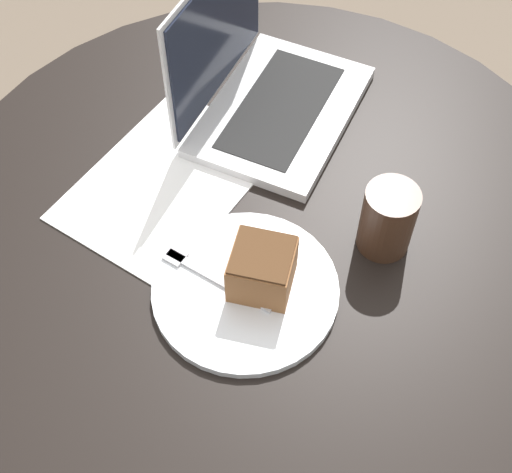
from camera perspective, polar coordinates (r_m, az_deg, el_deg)
ground_plane at (r=1.70m, az=0.50°, el=-13.65°), size 12.00×12.00×0.00m
dining_table at (r=1.19m, az=0.70°, el=-3.29°), size 1.01×1.01×0.75m
paper_document at (r=1.09m, az=-7.02°, el=4.49°), size 0.39×0.36×0.00m
plate at (r=0.97m, az=-0.86°, el=-4.28°), size 0.25×0.25×0.01m
cake_slice at (r=0.94m, az=0.74°, el=-2.60°), size 0.09×0.09×0.07m
fork at (r=0.97m, az=-3.94°, el=-2.98°), size 0.10×0.16×0.00m
coffee_glass at (r=0.99m, az=10.49°, el=1.35°), size 0.07×0.07×0.11m
laptop at (r=1.16m, az=0.54°, el=11.75°), size 0.37×0.32×0.24m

